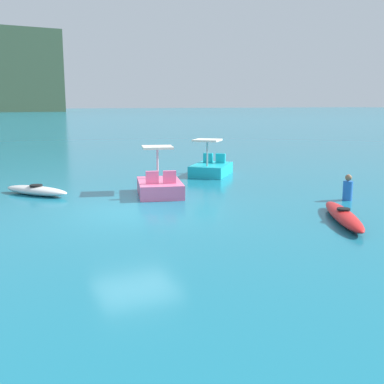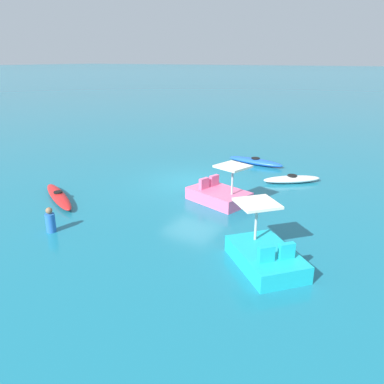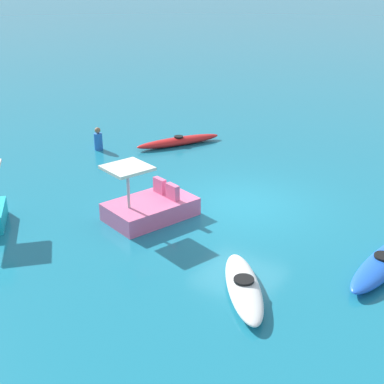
% 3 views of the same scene
% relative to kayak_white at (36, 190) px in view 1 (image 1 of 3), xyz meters
% --- Properties ---
extents(ground_plane, '(600.00, 600.00, 0.00)m').
position_rel_kayak_white_xyz_m(ground_plane, '(2.29, -4.07, -0.16)').
color(ground_plane, '#19728C').
extents(kayak_white, '(2.24, 2.60, 0.37)m').
position_rel_kayak_white_xyz_m(kayak_white, '(0.00, 0.00, 0.00)').
color(kayak_white, white).
rests_on(kayak_white, ground_plane).
extents(kayak_red, '(2.21, 3.37, 0.37)m').
position_rel_kayak_white_xyz_m(kayak_red, '(7.12, -7.69, -0.00)').
color(kayak_red, red).
rests_on(kayak_red, ground_plane).
extents(pedal_boat_pink, '(2.12, 2.73, 1.68)m').
position_rel_kayak_white_xyz_m(pedal_boat_pink, '(3.99, -1.86, 0.17)').
color(pedal_boat_pink, pink).
rests_on(pedal_boat_pink, ground_plane).
extents(pedal_boat_cyan, '(2.73, 2.78, 1.68)m').
position_rel_kayak_white_xyz_m(pedal_boat_cyan, '(7.86, 1.49, 0.17)').
color(pedal_boat_cyan, '#19B7C6').
rests_on(pedal_boat_cyan, ground_plane).
extents(person_near_shore, '(0.33, 0.33, 0.88)m').
position_rel_kayak_white_xyz_m(person_near_shore, '(9.36, -5.52, 0.22)').
color(person_near_shore, blue).
rests_on(person_near_shore, ground_plane).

